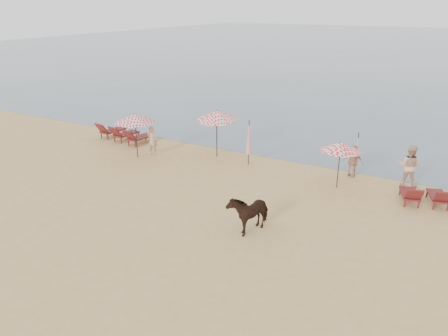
% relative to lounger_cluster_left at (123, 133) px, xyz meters
% --- Properties ---
extents(ground, '(120.00, 120.00, 0.00)m').
position_rel_lounger_cluster_left_xyz_m(ground, '(8.80, -8.54, -0.47)').
color(ground, tan).
rests_on(ground, ground).
extents(sea, '(160.00, 140.00, 0.06)m').
position_rel_lounger_cluster_left_xyz_m(sea, '(8.80, 71.46, -0.47)').
color(sea, '#51606B').
rests_on(sea, ground).
extents(lounger_cluster_left, '(3.30, 2.19, 0.68)m').
position_rel_lounger_cluster_left_xyz_m(lounger_cluster_left, '(0.00, 0.00, 0.00)').
color(lounger_cluster_left, maroon).
rests_on(lounger_cluster_left, ground).
extents(lounger_cluster_right, '(2.12, 2.08, 0.61)m').
position_rel_lounger_cluster_left_xyz_m(lounger_cluster_right, '(16.50, -0.71, -0.05)').
color(lounger_cluster_right, maroon).
rests_on(lounger_cluster_right, ground).
extents(umbrella_open_left_a, '(2.07, 2.07, 2.35)m').
position_rel_lounger_cluster_left_xyz_m(umbrella_open_left_a, '(2.61, -1.85, 1.64)').
color(umbrella_open_left_a, black).
rests_on(umbrella_open_left_a, ground).
extents(umbrella_open_left_b, '(2.04, 2.08, 2.61)m').
position_rel_lounger_cluster_left_xyz_m(umbrella_open_left_b, '(6.20, 0.32, 1.78)').
color(umbrella_open_left_b, black).
rests_on(umbrella_open_left_b, ground).
extents(umbrella_open_right, '(1.73, 1.73, 2.11)m').
position_rel_lounger_cluster_left_xyz_m(umbrella_open_right, '(12.92, -0.67, 1.42)').
color(umbrella_open_right, black).
rests_on(umbrella_open_right, ground).
extents(umbrella_closed_left, '(0.28, 0.28, 2.31)m').
position_rel_lounger_cluster_left_xyz_m(umbrella_closed_left, '(8.20, 0.06, 0.94)').
color(umbrella_closed_left, black).
rests_on(umbrella_closed_left, ground).
extents(umbrella_closed_right, '(0.26, 0.26, 2.13)m').
position_rel_lounger_cluster_left_xyz_m(umbrella_closed_right, '(13.27, 1.08, 0.84)').
color(umbrella_closed_right, black).
rests_on(umbrella_closed_right, ground).
extents(cow, '(1.16, 1.82, 1.42)m').
position_rel_lounger_cluster_left_xyz_m(cow, '(11.20, -6.00, 0.24)').
color(cow, black).
rests_on(cow, ground).
extents(beachgoer_left, '(0.61, 0.44, 1.56)m').
position_rel_lounger_cluster_left_xyz_m(beachgoer_left, '(3.04, -1.08, 0.31)').
color(beachgoer_left, tan).
rests_on(beachgoer_left, ground).
extents(beachgoer_right_a, '(0.98, 0.79, 1.90)m').
position_rel_lounger_cluster_left_xyz_m(beachgoer_right_a, '(15.58, 1.03, 0.48)').
color(beachgoer_right_a, tan).
rests_on(beachgoer_right_a, ground).
extents(beachgoer_right_b, '(0.94, 0.47, 1.54)m').
position_rel_lounger_cluster_left_xyz_m(beachgoer_right_b, '(13.17, 0.92, 0.30)').
color(beachgoer_right_b, tan).
rests_on(beachgoer_right_b, ground).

